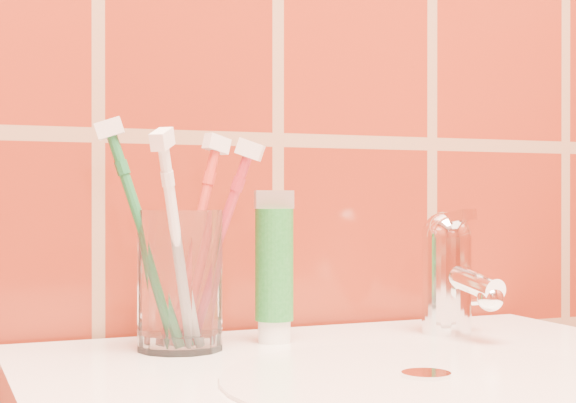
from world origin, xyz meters
name	(u,v)px	position (x,y,z in m)	size (l,w,h in m)	color
glass_tumbler	(180,280)	(-0.13, 1.10, 0.91)	(0.08, 0.08, 0.12)	white
toothpaste_tube	(274,271)	(-0.04, 1.11, 0.92)	(0.04, 0.04, 0.14)	white
faucet	(449,268)	(0.14, 1.09, 0.91)	(0.05, 0.11, 0.12)	white
toothbrush_0	(196,241)	(-0.11, 1.12, 0.94)	(0.07, 0.04, 0.20)	red
toothbrush_1	(216,246)	(-0.10, 1.10, 0.94)	(0.08, 0.05, 0.19)	#A4232F
toothbrush_2	(145,237)	(-0.16, 1.10, 0.95)	(0.08, 0.04, 0.21)	#1C6A38
toothbrush_3	(177,245)	(-0.14, 1.07, 0.94)	(0.06, 0.07, 0.19)	silver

